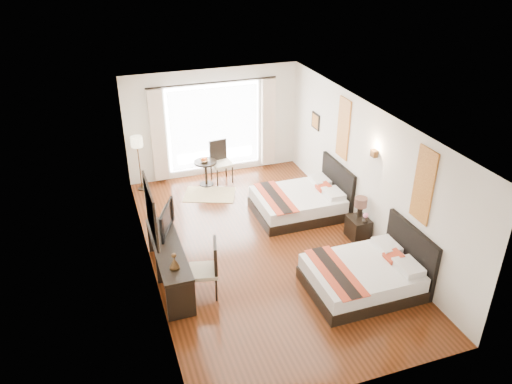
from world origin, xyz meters
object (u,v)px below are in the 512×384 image
object	(u,v)px
vase	(365,219)
side_table	(206,173)
bed_near	(366,275)
fruit_bowl	(204,161)
table_lamp	(361,204)
television	(162,219)
console_desk	(169,264)
nightstand	(358,228)
desk_chair	(205,279)
floor_lamp	(137,146)
window_chair	(221,169)
bed_far	(301,202)

from	to	relation	value
vase	side_table	bearing A→B (deg)	123.85
bed_near	fruit_bowl	distance (m)	5.26
table_lamp	television	distance (m)	4.05
console_desk	television	distance (m)	0.84
nightstand	desk_chair	size ratio (longest dim) A/B	0.45
floor_lamp	fruit_bowl	size ratio (longest dim) A/B	6.54
console_desk	window_chair	distance (m)	4.22
bed_near	console_desk	world-z (taller)	bed_near
side_table	console_desk	bearing A→B (deg)	-113.66
vase	bed_near	bearing A→B (deg)	-118.41
floor_lamp	side_table	size ratio (longest dim) A/B	2.15
side_table	window_chair	size ratio (longest dim) A/B	0.61
nightstand	side_table	distance (m)	4.22
floor_lamp	fruit_bowl	bearing A→B (deg)	-11.70
console_desk	desk_chair	xyz separation A→B (m)	(0.53, -0.58, -0.05)
side_table	fruit_bowl	xyz separation A→B (m)	(-0.03, -0.04, 0.35)
nightstand	floor_lamp	distance (m)	5.57
bed_far	side_table	size ratio (longest dim) A/B	3.03
console_desk	fruit_bowl	xyz separation A→B (m)	(1.55, 3.57, 0.30)
bed_far	television	size ratio (longest dim) A/B	2.21
television	window_chair	distance (m)	3.80
nightstand	television	distance (m)	4.08
floor_lamp	side_table	bearing A→B (deg)	-10.27
bed_far	side_table	xyz separation A→B (m)	(-1.72, 2.09, 0.04)
vase	fruit_bowl	distance (m)	4.38
table_lamp	fruit_bowl	size ratio (longest dim) A/B	1.93
nightstand	vase	world-z (taller)	vase
desk_chair	window_chair	bearing A→B (deg)	-95.67
desk_chair	bed_near	bearing A→B (deg)	177.68
bed_far	console_desk	xyz separation A→B (m)	(-3.30, -1.52, 0.09)
bed_near	bed_far	world-z (taller)	bed_far
television	floor_lamp	bearing A→B (deg)	23.54
console_desk	side_table	world-z (taller)	console_desk
bed_near	television	world-z (taller)	television
bed_far	table_lamp	distance (m)	1.57
nightstand	television	world-z (taller)	television
nightstand	side_table	xyz separation A→B (m)	(-2.43, 3.45, 0.09)
bed_near	bed_far	distance (m)	2.89
vase	floor_lamp	xyz separation A→B (m)	(-4.04, 3.94, 0.62)
table_lamp	bed_near	bearing A→B (deg)	-114.86
bed_near	table_lamp	bearing A→B (deg)	65.14
console_desk	floor_lamp	world-z (taller)	floor_lamp
table_lamp	side_table	size ratio (longest dim) A/B	0.64
nightstand	console_desk	world-z (taller)	console_desk
bed_far	vase	world-z (taller)	bed_far
bed_near	television	bearing A→B (deg)	149.71
bed_far	bed_near	bearing A→B (deg)	-89.87
floor_lamp	vase	bearing A→B (deg)	-44.27
side_table	floor_lamp	bearing A→B (deg)	169.73
vase	fruit_bowl	xyz separation A→B (m)	(-2.48, 3.61, 0.12)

